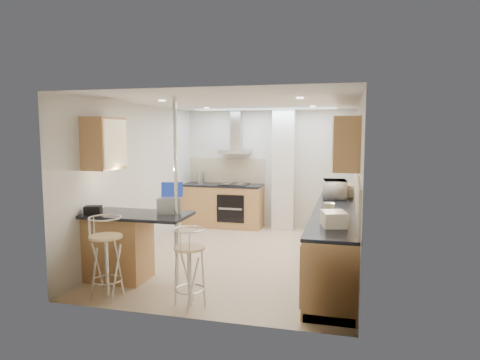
% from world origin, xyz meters
% --- Properties ---
extents(ground, '(4.80, 4.80, 0.00)m').
position_xyz_m(ground, '(0.00, 0.00, 0.00)').
color(ground, tan).
rests_on(ground, ground).
extents(room_shell, '(3.64, 4.84, 2.51)m').
position_xyz_m(room_shell, '(0.32, 0.38, 1.54)').
color(room_shell, silver).
rests_on(room_shell, ground).
extents(right_counter, '(0.63, 4.40, 0.92)m').
position_xyz_m(right_counter, '(1.50, 0.00, 0.46)').
color(right_counter, '#A68042').
rests_on(right_counter, ground).
extents(back_counter, '(1.70, 0.63, 0.92)m').
position_xyz_m(back_counter, '(-0.95, 2.10, 0.46)').
color(back_counter, '#A68042').
rests_on(back_counter, ground).
extents(peninsula, '(1.47, 0.72, 0.94)m').
position_xyz_m(peninsula, '(-1.12, -1.45, 0.48)').
color(peninsula, '#A68042').
rests_on(peninsula, ground).
extents(microwave, '(0.44, 0.59, 0.31)m').
position_xyz_m(microwave, '(1.44, 0.73, 1.07)').
color(microwave, silver).
rests_on(microwave, right_counter).
extents(laptop, '(0.37, 0.32, 0.21)m').
position_xyz_m(laptop, '(-0.68, -1.33, 1.05)').
color(laptop, '#95979C').
rests_on(laptop, peninsula).
extents(bag, '(0.25, 0.21, 0.12)m').
position_xyz_m(bag, '(-1.63, -1.67, 1.00)').
color(bag, black).
rests_on(bag, peninsula).
extents(bar_stool_near, '(0.54, 0.54, 1.03)m').
position_xyz_m(bar_stool_near, '(-1.18, -2.10, 0.51)').
color(bar_stool_near, tan).
rests_on(bar_stool_near, ground).
extents(bar_stool_end, '(0.46, 0.46, 0.94)m').
position_xyz_m(bar_stool_end, '(-0.10, -2.10, 0.47)').
color(bar_stool_end, tan).
rests_on(bar_stool_end, ground).
extents(jar_a, '(0.13, 0.13, 0.20)m').
position_xyz_m(jar_a, '(1.69, 0.90, 1.02)').
color(jar_a, white).
rests_on(jar_a, right_counter).
extents(jar_b, '(0.14, 0.14, 0.17)m').
position_xyz_m(jar_b, '(1.65, 1.44, 1.00)').
color(jar_b, white).
rests_on(jar_b, right_counter).
extents(jar_c, '(0.17, 0.17, 0.21)m').
position_xyz_m(jar_c, '(1.42, -1.08, 1.03)').
color(jar_c, '#B7B592').
rests_on(jar_c, right_counter).
extents(jar_d, '(0.12, 0.12, 0.14)m').
position_xyz_m(jar_d, '(1.56, -1.26, 0.99)').
color(jar_d, silver).
rests_on(jar_d, right_counter).
extents(bread_bin, '(0.35, 0.40, 0.18)m').
position_xyz_m(bread_bin, '(1.50, -1.50, 1.01)').
color(bread_bin, white).
rests_on(bread_bin, right_counter).
extents(kettle, '(0.16, 0.16, 0.24)m').
position_xyz_m(kettle, '(-1.47, 2.14, 1.04)').
color(kettle, '#ABADB0').
rests_on(kettle, back_counter).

